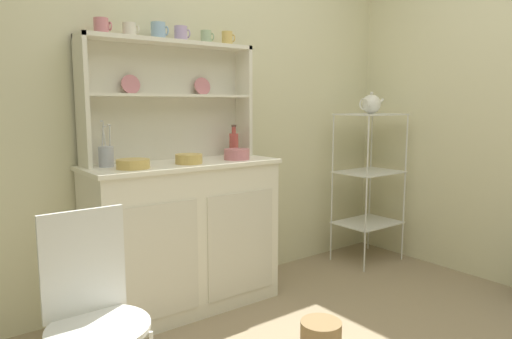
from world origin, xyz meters
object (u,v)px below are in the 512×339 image
cup_rose_0 (101,26)px  utensil_jar (106,156)px  floor_basket (321,337)px  bakers_rack (369,169)px  bowl_mixing_large (133,164)px  hutch_cabinet (184,234)px  porcelain_teapot (371,104)px  wire_chair (92,304)px  hutch_shelf_unit (168,92)px  jam_bottle (234,144)px

cup_rose_0 → utensil_jar: bearing=-116.8°
floor_basket → bakers_rack: bearing=31.0°
floor_basket → cup_rose_0: bearing=124.6°
bowl_mixing_large → hutch_cabinet: bearing=12.4°
porcelain_teapot → bowl_mixing_large: bearing=179.3°
bakers_rack → cup_rose_0: 2.18m
wire_chair → utensil_jar: bearing=78.0°
bowl_mixing_large → porcelain_teapot: 1.93m
wire_chair → hutch_shelf_unit: bearing=61.5°
wire_chair → cup_rose_0: (0.40, 0.91, 1.12)m
bakers_rack → floor_basket: bearing=-149.0°
floor_basket → cup_rose_0: 1.97m
hutch_shelf_unit → wire_chair: (-0.80, -0.96, -0.79)m
floor_basket → jam_bottle: jam_bottle is taller
hutch_cabinet → porcelain_teapot: 1.75m
hutch_shelf_unit → floor_basket: bearing=-74.7°
cup_rose_0 → jam_bottle: size_ratio=0.45×
floor_basket → jam_bottle: bearing=81.7°
cup_rose_0 → hutch_shelf_unit: bearing=6.0°
wire_chair → jam_bottle: size_ratio=4.17×
utensil_jar → wire_chair: bearing=-113.5°
bakers_rack → jam_bottle: bearing=171.0°
hutch_cabinet → bowl_mixing_large: size_ratio=6.53×
cup_rose_0 → utensil_jar: 0.69m
bakers_rack → floor_basket: bakers_rack is taller
floor_basket → jam_bottle: 1.32m
bakers_rack → cup_rose_0: bearing=173.7°
hutch_shelf_unit → bakers_rack: size_ratio=0.92×
jam_bottle → utensil_jar: 0.85m
hutch_cabinet → utensil_jar: size_ratio=4.56×
hutch_shelf_unit → bowl_mixing_large: bearing=-144.5°
bakers_rack → jam_bottle: 1.19m
jam_bottle → hutch_cabinet: bearing=-168.5°
bowl_mixing_large → cup_rose_0: bearing=108.8°
bakers_rack → utensil_jar: (-1.99, 0.17, 0.22)m
bakers_rack → porcelain_teapot: 0.50m
cup_rose_0 → wire_chair: bearing=-113.7°
utensil_jar → bakers_rack: bearing=-5.0°
cup_rose_0 → jam_bottle: cup_rose_0 is taller
porcelain_teapot → hutch_cabinet: bearing=176.5°
hutch_cabinet → bakers_rack: 1.60m
hutch_cabinet → bowl_mixing_large: 0.57m
bowl_mixing_large → bakers_rack: bearing=-0.7°
hutch_shelf_unit → jam_bottle: (0.42, -0.08, -0.33)m
cup_rose_0 → porcelain_teapot: cup_rose_0 is taller
wire_chair → bowl_mixing_large: 0.94m
wire_chair → floor_basket: size_ratio=4.13×
hutch_shelf_unit → porcelain_teapot: bearing=-9.4°
bakers_rack → utensil_jar: 2.01m
hutch_cabinet → floor_basket: hutch_cabinet is taller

